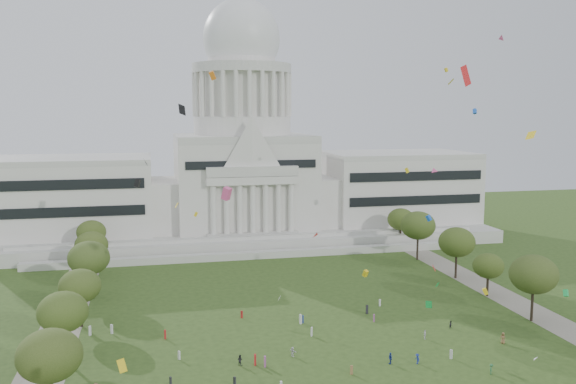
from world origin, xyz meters
TOP-DOWN VIEW (x-y plane):
  - ground at (0.00, 0.00)m, footprint 400.00×400.00m
  - capitol at (0.00, 113.59)m, footprint 160.00×64.50m
  - path_left at (-48.00, 30.00)m, footprint 8.00×160.00m
  - path_right at (48.00, 30.00)m, footprint 8.00×160.00m
  - row_tree_l_1 at (-44.07, -2.96)m, footprint 8.86×8.86m
  - row_tree_l_2 at (-45.04, 17.30)m, footprint 8.42×8.42m
  - row_tree_r_2 at (44.17, 17.44)m, footprint 9.55×9.55m
  - row_tree_l_3 at (-44.09, 33.92)m, footprint 8.12×8.12m
  - row_tree_r_3 at (44.40, 34.48)m, footprint 7.01×7.01m
  - row_tree_l_4 at (-44.08, 52.42)m, footprint 9.29×9.29m
  - row_tree_r_4 at (44.76, 50.04)m, footprint 9.19×9.19m
  - row_tree_l_5 at (-45.22, 71.01)m, footprint 8.33×8.33m
  - row_tree_r_5 at (43.49, 70.19)m, footprint 9.82×9.82m
  - row_tree_l_6 at (-46.87, 89.14)m, footprint 8.19×8.19m
  - row_tree_r_6 at (45.96, 88.13)m, footprint 8.42×8.42m
  - person_0 at (31.75, 7.82)m, footprint 1.13×1.20m
  - person_2 at (26.32, 17.16)m, footprint 0.86×0.69m
  - person_3 at (12.70, 2.86)m, footprint 0.71×1.19m
  - person_4 at (8.28, 3.84)m, footprint 0.67×1.18m
  - person_5 at (-6.96, 10.47)m, footprint 1.37×1.69m
  - person_8 at (-16.36, 8.79)m, footprint 1.03×0.98m
  - person_9 at (22.58, -3.54)m, footprint 0.96×1.25m
  - person_10 at (18.85, 12.97)m, footprint 0.65×1.07m
  - distant_crowd at (-14.91, 13.64)m, footprint 61.71×41.33m
  - kite_swarm at (1.05, 9.89)m, footprint 97.95×99.84m

SIDE VIEW (x-z plane):
  - ground at x=0.00m, z-range 0.00..0.00m
  - path_left at x=-48.00m, z-range 0.00..0.04m
  - path_right at x=48.00m, z-range 0.00..0.04m
  - person_2 at x=26.32m, z-range 0.00..1.53m
  - person_5 at x=-6.96m, z-range 0.00..1.72m
  - person_9 at x=22.58m, z-range 0.00..1.73m
  - distant_crowd at x=-14.91m, z-range -0.10..1.84m
  - person_10 at x=18.85m, z-range 0.00..1.74m
  - person_3 at x=12.70m, z-range 0.00..1.75m
  - person_8 at x=-16.36m, z-range 0.00..1.82m
  - person_4 at x=8.28m, z-range 0.00..1.97m
  - person_0 at x=31.75m, z-range 0.00..2.07m
  - row_tree_r_3 at x=44.40m, z-range 2.09..12.07m
  - row_tree_l_3 at x=-44.09m, z-range 2.43..13.98m
  - row_tree_l_6 at x=-46.87m, z-range 2.45..14.09m
  - row_tree_l_5 at x=-45.22m, z-range 2.49..14.34m
  - row_tree_r_6 at x=45.96m, z-range 2.52..14.49m
  - row_tree_l_2 at x=-45.04m, z-range 2.52..14.49m
  - row_tree_l_1 at x=-44.07m, z-range 2.65..15.25m
  - row_tree_r_4 at x=44.76m, z-range 2.76..15.82m
  - row_tree_l_4 at x=-44.08m, z-range 2.79..16.00m
  - row_tree_r_2 at x=44.17m, z-range 2.87..16.45m
  - row_tree_r_5 at x=43.49m, z-range 2.95..16.91m
  - capitol at x=0.00m, z-range -23.35..67.95m
  - kite_swarm at x=1.05m, z-range -3.80..60.86m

